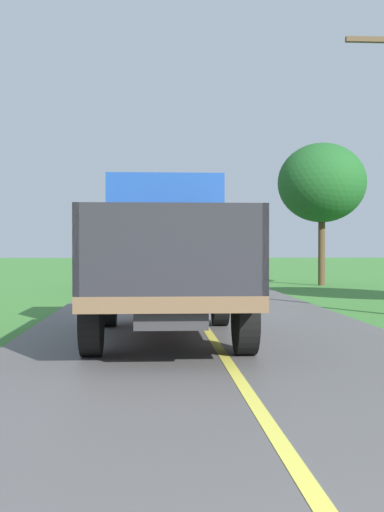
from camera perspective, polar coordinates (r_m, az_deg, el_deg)
name	(u,v)px	position (r m, az deg, el deg)	size (l,w,h in m)	color
banana_truck_near	(166,252)	(11.38, -2.29, 0.31)	(2.38, 5.82, 2.80)	#2D2D30
banana_truck_far	(159,250)	(25.26, -2.90, 0.56)	(2.38, 5.81, 2.80)	#2D2D30
roadside_tree_mid_right	(322,183)	(27.44, 11.27, 6.26)	(3.61, 3.61, 5.84)	#4C3823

